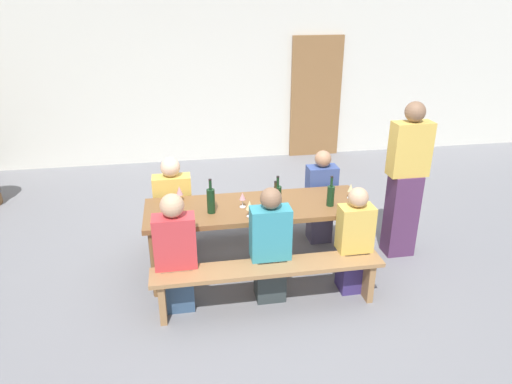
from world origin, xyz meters
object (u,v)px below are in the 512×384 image
(wine_glass_4, at_px, (242,197))
(seated_guest_near_0, at_px, (176,255))
(seated_guest_near_1, at_px, (270,248))
(wine_bottle_3, at_px, (275,201))
(bench_near, at_px, (268,274))
(standing_host, at_px, (405,184))
(wine_bottle_1, at_px, (331,195))
(seated_guest_near_2, at_px, (354,243))
(wine_glass_0, at_px, (353,200))
(tasting_table, at_px, (256,212))
(wine_bottle_0, at_px, (211,200))
(seated_guest_far_0, at_px, (173,209))
(wine_glass_2, at_px, (351,188))
(bench_far, at_px, (246,212))
(wine_glass_1, at_px, (250,206))
(wine_glass_3, at_px, (179,191))
(wooden_door, at_px, (316,98))
(wine_bottle_2, at_px, (278,196))
(seated_guest_far_1, at_px, (321,199))

(wine_glass_4, height_order, seated_guest_near_0, seated_guest_near_0)
(seated_guest_near_1, bearing_deg, wine_bottle_3, -19.02)
(bench_near, distance_m, standing_host, 1.87)
(wine_bottle_1, xyz_separation_m, seated_guest_near_2, (0.13, -0.39, -0.34))
(wine_glass_0, bearing_deg, bench_near, -156.75)
(seated_guest_near_1, bearing_deg, wine_glass_4, 20.07)
(tasting_table, bearing_deg, wine_bottle_0, -169.42)
(seated_guest_near_0, xyz_separation_m, seated_guest_far_0, (-0.01, 1.04, -0.02))
(wine_glass_2, bearing_deg, seated_guest_near_0, -163.75)
(bench_far, relative_size, standing_host, 1.23)
(wine_glass_1, distance_m, seated_guest_near_2, 1.07)
(wine_glass_1, relative_size, seated_guest_far_0, 0.15)
(wine_glass_3, bearing_deg, seated_guest_far_0, 105.96)
(wine_glass_2, xyz_separation_m, wine_glass_4, (-1.15, -0.03, -0.00))
(wine_bottle_1, bearing_deg, standing_host, 12.41)
(seated_guest_near_1, bearing_deg, wine_glass_3, 46.65)
(wooden_door, distance_m, seated_guest_near_1, 4.52)
(wine_glass_0, bearing_deg, wine_bottle_0, 172.38)
(wooden_door, bearing_deg, bench_near, -111.50)
(wine_glass_4, xyz_separation_m, standing_host, (1.79, 0.09, -0.01))
(wine_bottle_2, xyz_separation_m, seated_guest_near_1, (-0.16, -0.46, -0.32))
(wine_bottle_0, bearing_deg, seated_guest_far_1, 24.67)
(seated_guest_far_1, bearing_deg, wine_bottle_1, -9.95)
(wine_bottle_2, bearing_deg, wine_glass_2, 5.53)
(bench_far, bearing_deg, seated_guest_near_0, -124.84)
(seated_guest_near_2, bearing_deg, seated_guest_near_1, 90.00)
(wine_bottle_2, xyz_separation_m, wine_glass_1, (-0.31, -0.18, -0.00))
(wine_bottle_2, height_order, seated_guest_near_1, seated_guest_near_1)
(wooden_door, bearing_deg, wine_glass_0, -101.22)
(wine_glass_3, xyz_separation_m, seated_guest_near_1, (0.81, -0.76, -0.32))
(wine_bottle_0, bearing_deg, standing_host, 4.31)
(wine_glass_0, xyz_separation_m, seated_guest_far_1, (-0.07, 0.79, -0.33))
(wine_bottle_0, height_order, wine_glass_0, wine_bottle_0)
(wine_bottle_3, relative_size, seated_guest_near_1, 0.29)
(wine_glass_0, height_order, seated_guest_near_2, seated_guest_near_2)
(wooden_door, distance_m, tasting_table, 4.05)
(wine_glass_4, bearing_deg, standing_host, 2.74)
(wine_bottle_1, relative_size, seated_guest_far_1, 0.28)
(bench_near, bearing_deg, wine_glass_1, 103.48)
(wine_glass_3, distance_m, standing_host, 2.42)
(wooden_door, height_order, seated_guest_far_0, wooden_door)
(tasting_table, xyz_separation_m, seated_guest_far_1, (0.86, 0.52, -0.14))
(seated_guest_far_0, bearing_deg, tasting_table, 58.28)
(wine_bottle_0, bearing_deg, seated_guest_near_0, -130.19)
(seated_guest_near_1, bearing_deg, bench_near, 163.27)
(wine_bottle_0, bearing_deg, seated_guest_near_2, -17.99)
(wine_bottle_1, relative_size, seated_guest_near_2, 0.29)
(wine_glass_4, distance_m, seated_guest_far_0, 0.94)
(wine_glass_0, relative_size, wine_glass_4, 1.05)
(seated_guest_far_1, bearing_deg, wine_bottle_2, -48.13)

